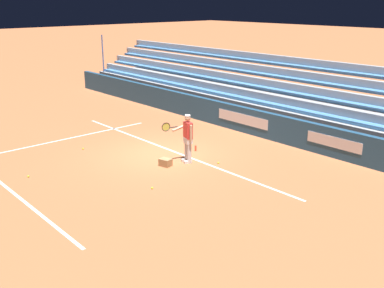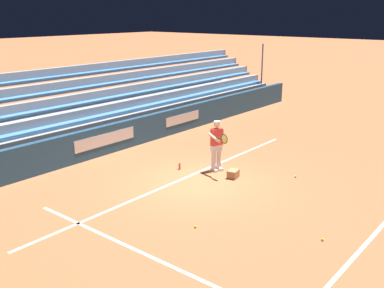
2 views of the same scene
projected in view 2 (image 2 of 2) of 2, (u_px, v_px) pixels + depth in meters
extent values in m
plane|color=#B7663D|center=(195.00, 182.00, 14.09)|extent=(160.00, 160.00, 0.00)
cube|color=white|center=(183.00, 179.00, 14.40)|extent=(12.00, 0.10, 0.01)
cube|color=white|center=(374.00, 235.00, 10.75)|extent=(8.22, 0.10, 0.01)
cube|color=navy|center=(102.00, 141.00, 16.64)|extent=(27.22, 0.24, 1.10)
cube|color=silver|center=(106.00, 139.00, 16.60)|extent=(2.80, 0.01, 0.44)
cube|color=silver|center=(183.00, 118.00, 19.88)|extent=(2.20, 0.01, 0.40)
cube|color=#9EA3A8|center=(66.00, 131.00, 17.98)|extent=(25.86, 3.20, 1.10)
cube|color=#4C89CC|center=(84.00, 120.00, 17.07)|extent=(25.34, 0.40, 0.12)
cube|color=#9EA3A8|center=(79.00, 115.00, 17.20)|extent=(25.86, 0.24, 0.45)
cube|color=#4C89CC|center=(70.00, 106.00, 17.43)|extent=(25.34, 0.40, 0.12)
cube|color=#9EA3A8|center=(66.00, 101.00, 17.56)|extent=(25.86, 0.24, 0.45)
cube|color=#4C89CC|center=(57.00, 92.00, 17.79)|extent=(25.34, 0.40, 0.12)
cube|color=#9EA3A8|center=(53.00, 88.00, 17.92)|extent=(25.86, 0.24, 0.45)
cube|color=#4C89CC|center=(45.00, 79.00, 18.15)|extent=(25.34, 0.40, 0.12)
cube|color=#9EA3A8|center=(40.00, 75.00, 18.28)|extent=(25.86, 0.24, 0.45)
cylinder|color=#4C70B2|center=(262.00, 74.00, 26.06)|extent=(0.08, 0.08, 3.40)
cylinder|color=silver|center=(219.00, 157.00, 15.09)|extent=(0.15, 0.15, 0.88)
cylinder|color=silver|center=(214.00, 159.00, 14.97)|extent=(0.15, 0.15, 0.88)
cube|color=white|center=(220.00, 169.00, 15.15)|extent=(0.18, 0.30, 0.09)
cube|color=white|center=(214.00, 170.00, 15.03)|extent=(0.18, 0.30, 0.09)
cube|color=silver|center=(216.00, 148.00, 14.92)|extent=(0.39, 0.31, 0.20)
cube|color=red|center=(217.00, 137.00, 14.82)|extent=(0.40, 0.30, 0.58)
sphere|color=tan|center=(217.00, 124.00, 14.69)|extent=(0.21, 0.21, 0.21)
cylinder|color=white|center=(217.00, 122.00, 14.67)|extent=(0.20, 0.20, 0.05)
cylinder|color=tan|center=(222.00, 137.00, 14.96)|extent=(0.09, 0.09, 0.56)
cylinder|color=tan|center=(214.00, 138.00, 14.51)|extent=(0.25, 0.59, 0.24)
cylinder|color=black|center=(219.00, 138.00, 14.31)|extent=(0.11, 0.30, 0.03)
torus|color=black|center=(224.00, 139.00, 14.08)|extent=(0.11, 0.31, 0.31)
cylinder|color=#D6D14C|center=(224.00, 139.00, 14.08)|extent=(0.08, 0.26, 0.27)
cube|color=#A87F51|center=(233.00, 174.00, 14.44)|extent=(0.46, 0.38, 0.26)
sphere|color=#CCE533|center=(323.00, 240.00, 10.47)|extent=(0.07, 0.07, 0.07)
sphere|color=#CCE533|center=(215.00, 159.00, 16.18)|extent=(0.07, 0.07, 0.07)
sphere|color=#CCE533|center=(195.00, 227.00, 11.10)|extent=(0.07, 0.07, 0.07)
sphere|color=#CCE533|center=(296.00, 176.00, 14.49)|extent=(0.07, 0.07, 0.07)
cylinder|color=#EA4C33|center=(180.00, 166.00, 15.20)|extent=(0.07, 0.07, 0.22)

